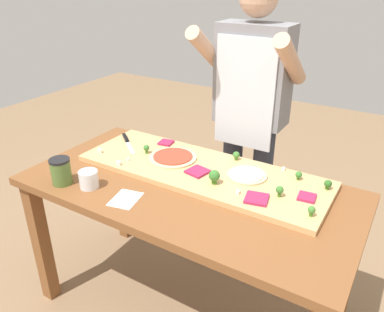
{
  "coord_description": "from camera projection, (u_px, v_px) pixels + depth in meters",
  "views": [
    {
      "loc": [
        0.83,
        -1.31,
        1.69
      ],
      "look_at": [
        -0.06,
        0.14,
        0.86
      ],
      "focal_mm": 35.8,
      "sensor_mm": 36.0,
      "label": 1
    }
  ],
  "objects": [
    {
      "name": "ground_plane",
      "position": [
        188.0,
        307.0,
        2.14
      ],
      "size": [
        8.0,
        8.0,
        0.0
      ],
      "primitive_type": "plane",
      "color": "#896B4C"
    },
    {
      "name": "prep_table",
      "position": [
        188.0,
        205.0,
        1.84
      ],
      "size": [
        1.57,
        0.78,
        0.78
      ],
      "color": "brown",
      "rests_on": "ground"
    },
    {
      "name": "cutting_board",
      "position": [
        201.0,
        171.0,
        1.9
      ],
      "size": [
        1.25,
        0.44,
        0.03
      ],
      "primitive_type": "cube",
      "color": "tan",
      "rests_on": "prep_table"
    },
    {
      "name": "chefs_knife",
      "position": [
        127.0,
        141.0,
        2.18
      ],
      "size": [
        0.23,
        0.19,
        0.02
      ],
      "color": "#B7BABF",
      "rests_on": "cutting_board"
    },
    {
      "name": "pizza_whole_white_garlic",
      "position": [
        247.0,
        175.0,
        1.82
      ],
      "size": [
        0.19,
        0.19,
        0.02
      ],
      "color": "beige",
      "rests_on": "cutting_board"
    },
    {
      "name": "pizza_whole_tomato_red",
      "position": [
        173.0,
        157.0,
        1.99
      ],
      "size": [
        0.25,
        0.25,
        0.02
      ],
      "color": "beige",
      "rests_on": "cutting_board"
    },
    {
      "name": "pizza_slice_near_left",
      "position": [
        307.0,
        197.0,
        1.64
      ],
      "size": [
        0.08,
        0.08,
        0.01
      ],
      "primitive_type": "cube",
      "rotation": [
        0.0,
        0.0,
        0.11
      ],
      "color": "#9E234C",
      "rests_on": "cutting_board"
    },
    {
      "name": "pizza_slice_far_right",
      "position": [
        166.0,
        143.0,
        2.16
      ],
      "size": [
        0.08,
        0.08,
        0.01
      ],
      "primitive_type": "cube",
      "rotation": [
        0.0,
        0.0,
        0.16
      ],
      "color": "#9E234C",
      "rests_on": "cutting_board"
    },
    {
      "name": "pizza_slice_near_right",
      "position": [
        198.0,
        172.0,
        1.85
      ],
      "size": [
        0.11,
        0.11,
        0.01
      ],
      "primitive_type": "cube",
      "rotation": [
        0.0,
        0.0,
        -0.2
      ],
      "color": "#9E234C",
      "rests_on": "cutting_board"
    },
    {
      "name": "pizza_slice_center",
      "position": [
        257.0,
        199.0,
        1.63
      ],
      "size": [
        0.12,
        0.12,
        0.01
      ],
      "primitive_type": "cube",
      "rotation": [
        0.0,
        0.0,
        0.22
      ],
      "color": "#9E234C",
      "rests_on": "cutting_board"
    },
    {
      "name": "broccoli_floret_back_left",
      "position": [
        299.0,
        175.0,
        1.78
      ],
      "size": [
        0.03,
        0.03,
        0.04
      ],
      "color": "#3F7220",
      "rests_on": "cutting_board"
    },
    {
      "name": "broccoli_floret_back_mid",
      "position": [
        312.0,
        210.0,
        1.51
      ],
      "size": [
        0.03,
        0.03,
        0.05
      ],
      "color": "#487A23",
      "rests_on": "cutting_board"
    },
    {
      "name": "broccoli_floret_center_right",
      "position": [
        146.0,
        148.0,
        2.04
      ],
      "size": [
        0.03,
        0.03,
        0.05
      ],
      "color": "#3F7220",
      "rests_on": "cutting_board"
    },
    {
      "name": "broccoli_floret_front_right",
      "position": [
        236.0,
        155.0,
        1.96
      ],
      "size": [
        0.04,
        0.04,
        0.05
      ],
      "color": "#487A23",
      "rests_on": "cutting_board"
    },
    {
      "name": "broccoli_floret_front_mid",
      "position": [
        214.0,
        176.0,
        1.74
      ],
      "size": [
        0.05,
        0.05,
        0.07
      ],
      "color": "#3F7220",
      "rests_on": "cutting_board"
    },
    {
      "name": "broccoli_floret_center_left",
      "position": [
        280.0,
        190.0,
        1.64
      ],
      "size": [
        0.03,
        0.03,
        0.05
      ],
      "color": "#3F7220",
      "rests_on": "cutting_board"
    },
    {
      "name": "broccoli_floret_back_right",
      "position": [
        328.0,
        184.0,
        1.7
      ],
      "size": [
        0.03,
        0.03,
        0.05
      ],
      "color": "#366618",
      "rests_on": "cutting_board"
    },
    {
      "name": "cheese_crumble_a",
      "position": [
        129.0,
        159.0,
        1.97
      ],
      "size": [
        0.01,
        0.01,
        0.01
      ],
      "primitive_type": "cube",
      "rotation": [
        0.0,
        0.0,
        1.44
      ],
      "color": "white",
      "rests_on": "cutting_board"
    },
    {
      "name": "cheese_crumble_b",
      "position": [
        119.0,
        163.0,
        1.92
      ],
      "size": [
        0.02,
        0.02,
        0.02
      ],
      "primitive_type": "cube",
      "rotation": [
        0.0,
        0.0,
        0.31
      ],
      "color": "white",
      "rests_on": "cutting_board"
    },
    {
      "name": "cheese_crumble_c",
      "position": [
        238.0,
        192.0,
        1.67
      ],
      "size": [
        0.02,
        0.02,
        0.02
      ],
      "primitive_type": "cube",
      "rotation": [
        0.0,
        0.0,
        1.46
      ],
      "color": "white",
      "rests_on": "cutting_board"
    },
    {
      "name": "cheese_crumble_d",
      "position": [
        283.0,
        169.0,
        1.87
      ],
      "size": [
        0.02,
        0.02,
        0.02
      ],
      "primitive_type": "cube",
      "rotation": [
        0.0,
        0.0,
        0.01
      ],
      "color": "white",
      "rests_on": "cutting_board"
    },
    {
      "name": "cheese_crumble_e",
      "position": [
        100.0,
        151.0,
        2.05
      ],
      "size": [
        0.03,
        0.03,
        0.02
      ],
      "primitive_type": "cube",
      "rotation": [
        0.0,
        0.0,
        0.61
      ],
      "color": "white",
      "rests_on": "cutting_board"
    },
    {
      "name": "flour_cup",
      "position": [
        89.0,
        180.0,
        1.76
      ],
      "size": [
        0.09,
        0.09,
        0.08
      ],
      "color": "white",
      "rests_on": "prep_table"
    },
    {
      "name": "sauce_jar",
      "position": [
        61.0,
        171.0,
        1.79
      ],
      "size": [
        0.1,
        0.1,
        0.13
      ],
      "color": "#517033",
      "rests_on": "prep_table"
    },
    {
      "name": "recipe_note",
      "position": [
        126.0,
        199.0,
        1.69
      ],
      "size": [
        0.14,
        0.17,
        0.0
      ],
      "primitive_type": "cube",
      "rotation": [
        0.0,
        0.0,
        0.21
      ],
      "color": "white",
      "rests_on": "prep_table"
    },
    {
      "name": "cook_center",
      "position": [
        251.0,
        106.0,
        2.18
      ],
      "size": [
        0.54,
        0.39,
        1.67
      ],
      "color": "#333847",
      "rests_on": "ground"
    }
  ]
}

